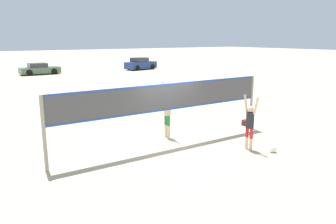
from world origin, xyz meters
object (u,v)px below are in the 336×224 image
object	(u,v)px
player_blocker	(167,109)
parked_car_mid	(140,64)
player_spiker	(250,122)
volleyball	(273,149)
volleyball_net	(168,101)
parked_car_near	(39,69)
gear_bag	(246,122)

from	to	relation	value
player_blocker	parked_car_mid	xyz separation A→B (m)	(13.01, 25.97, -0.51)
player_spiker	parked_car_mid	bearing A→B (deg)	-21.58
player_spiker	player_blocker	bearing A→B (deg)	29.84
player_spiker	volleyball	bearing A→B (deg)	-144.41
player_spiker	volleyball	world-z (taller)	player_spiker
volleyball_net	parked_car_near	bearing A→B (deg)	86.67
player_spiker	gear_bag	distance (m)	3.50
player_spiker	player_blocker	world-z (taller)	player_blocker
parked_car_near	parked_car_mid	bearing A→B (deg)	-5.94
parked_car_mid	gear_bag	bearing A→B (deg)	-120.64
volleyball_net	player_blocker	world-z (taller)	volleyball_net
player_blocker	gear_bag	distance (m)	4.18
parked_car_near	parked_car_mid	distance (m)	11.98
player_blocker	gear_bag	world-z (taller)	player_blocker
volleyball	parked_car_mid	bearing A→B (deg)	69.71
player_blocker	parked_car_near	bearing A→B (deg)	177.70
player_blocker	parked_car_mid	distance (m)	29.05
player_spiker	parked_car_near	distance (m)	29.88
volleyball_net	parked_car_mid	xyz separation A→B (m)	(13.55, 26.84, -1.00)
volleyball	parked_car_near	xyz separation A→B (m)	(-1.03, 30.55, 0.44)
gear_bag	parked_car_mid	size ratio (longest dim) A/B	0.09
volleyball	parked_car_near	bearing A→B (deg)	91.93
volleyball_net	player_spiker	size ratio (longest dim) A/B	4.50
gear_bag	player_spiker	bearing A→B (deg)	-135.23
parked_car_near	volleyball	bearing A→B (deg)	-88.88
volleyball_net	gear_bag	distance (m)	4.84
player_blocker	volleyball_net	bearing A→B (deg)	-31.67
parked_car_mid	volleyball	bearing A→B (deg)	-122.14
player_blocker	parked_car_mid	size ratio (longest dim) A/B	0.52
gear_bag	volleyball	bearing A→B (deg)	-121.94
player_spiker	player_blocker	distance (m)	3.27
player_blocker	parked_car_mid	world-z (taller)	player_blocker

